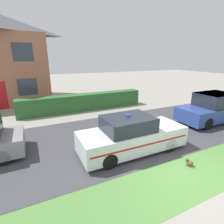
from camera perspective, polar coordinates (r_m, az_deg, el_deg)
ground_plane at (r=6.64m, az=20.95°, el=-18.51°), size 80.00×80.00×0.00m
road_strip at (r=9.13m, az=4.07°, el=-7.01°), size 28.00×5.86×0.01m
lawn_verge at (r=6.53m, az=22.31°, el=-19.30°), size 28.00×1.91×0.01m
garden_hedge at (r=13.16m, az=-9.17°, el=3.21°), size 9.08×0.89×1.20m
police_car at (r=7.24m, az=6.39°, el=-7.57°), size 4.46×1.67×1.63m
cat at (r=7.13m, az=23.84°, el=-14.91°), size 0.30×0.36×0.32m
neighbour_car_far at (r=12.17m, az=30.02°, el=0.98°), size 4.39×1.88×1.75m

